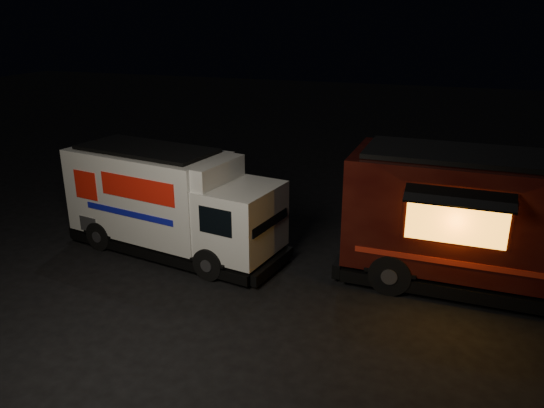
% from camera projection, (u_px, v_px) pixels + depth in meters
% --- Properties ---
extents(ground, '(80.00, 80.00, 0.00)m').
position_uv_depth(ground, '(240.00, 296.00, 11.93)').
color(ground, black).
rests_on(ground, ground).
extents(white_truck, '(6.32, 3.07, 2.75)m').
position_uv_depth(white_truck, '(174.00, 202.00, 13.80)').
color(white_truck, silver).
rests_on(white_truck, ground).
extents(red_truck, '(6.83, 2.67, 3.15)m').
position_uv_depth(red_truck, '(494.00, 223.00, 11.86)').
color(red_truck, '#3C110A').
rests_on(red_truck, ground).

